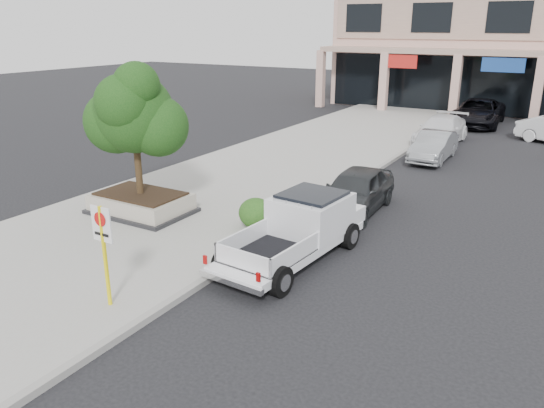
% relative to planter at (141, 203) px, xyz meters
% --- Properties ---
extents(ground, '(120.00, 120.00, 0.00)m').
position_rel_planter_xyz_m(ground, '(6.26, -1.68, -0.48)').
color(ground, black).
rests_on(ground, ground).
extents(sidewalk, '(8.00, 52.00, 0.15)m').
position_rel_planter_xyz_m(sidewalk, '(0.76, 4.32, -0.40)').
color(sidewalk, gray).
rests_on(sidewalk, ground).
extents(curb, '(0.20, 52.00, 0.15)m').
position_rel_planter_xyz_m(curb, '(4.71, 4.32, -0.40)').
color(curb, gray).
rests_on(curb, ground).
extents(planter, '(3.20, 2.20, 0.68)m').
position_rel_planter_xyz_m(planter, '(0.00, 0.00, 0.00)').
color(planter, black).
rests_on(planter, sidewalk).
extents(planter_tree, '(2.90, 2.55, 4.00)m').
position_rel_planter_xyz_m(planter_tree, '(0.13, 0.15, 2.94)').
color(planter_tree, black).
rests_on(planter_tree, planter).
extents(no_parking_sign, '(0.55, 0.09, 2.30)m').
position_rel_planter_xyz_m(no_parking_sign, '(3.70, -4.86, 1.16)').
color(no_parking_sign, yellow).
rests_on(no_parking_sign, sidewalk).
extents(hedge, '(1.10, 0.99, 0.93)m').
position_rel_planter_xyz_m(hedge, '(3.99, 0.75, 0.14)').
color(hedge, '#1A4714').
rests_on(hedge, sidewalk).
extents(pickup_truck, '(2.41, 5.46, 1.67)m').
position_rel_planter_xyz_m(pickup_truck, '(5.91, -0.51, 0.36)').
color(pickup_truck, white).
rests_on(pickup_truck, ground).
extents(curb_car_a, '(1.90, 4.37, 1.47)m').
position_rel_planter_xyz_m(curb_car_a, '(5.85, 4.09, 0.26)').
color(curb_car_a, '#292B2D').
rests_on(curb_car_a, ground).
extents(curb_car_b, '(1.43, 4.05, 1.33)m').
position_rel_planter_xyz_m(curb_car_b, '(6.24, 12.64, 0.19)').
color(curb_car_b, '#929599').
rests_on(curb_car_b, ground).
extents(curb_car_c, '(2.07, 5.03, 1.45)m').
position_rel_planter_xyz_m(curb_car_c, '(5.63, 16.46, 0.25)').
color(curb_car_c, white).
rests_on(curb_car_c, ground).
extents(curb_car_d, '(2.94, 6.00, 1.64)m').
position_rel_planter_xyz_m(curb_car_d, '(6.26, 23.17, 0.35)').
color(curb_car_d, black).
rests_on(curb_car_d, ground).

